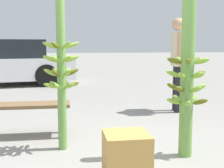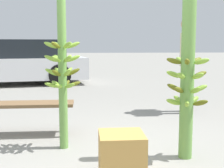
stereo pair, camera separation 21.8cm
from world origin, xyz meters
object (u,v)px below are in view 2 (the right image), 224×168
Objects in this scene: banana_stalk_left at (63,72)px; produce_crate at (122,155)px; market_bench at (21,108)px; parked_car at (12,63)px; banana_stalk_center at (187,78)px; vendor_person at (186,56)px.

banana_stalk_left is 4.18× the size of produce_crate.
parked_car is (-1.30, 5.34, 0.27)m from market_bench.
banana_stalk_center reaches higher than market_bench.
banana_stalk_center is 2.12m from market_bench.
produce_crate is at bearing -55.83° from banana_stalk_left.
banana_stalk_center is at bearing -17.99° from banana_stalk_left.
banana_stalk_center is 2.22m from vendor_person.
vendor_person is 2.98m from produce_crate.
banana_stalk_center is at bearing -27.08° from market_bench.
vendor_person is (0.68, 2.10, 0.14)m from banana_stalk_center.
banana_stalk_left is 2.58m from vendor_person.
market_bench is at bearing 123.13° from vendor_person.
vendor_person reaches higher than parked_car.
banana_stalk_left is 1.33m from banana_stalk_center.
banana_stalk_left is 0.36× the size of parked_car.
banana_stalk_center reaches higher than produce_crate.
banana_stalk_center is 1.26× the size of market_bench.
produce_crate is at bearing -50.10° from market_bench.
market_bench is at bearing 152.81° from banana_stalk_center.
market_bench is at bearing 136.96° from banana_stalk_left.
parked_car is at bearing 50.87° from vendor_person.
banana_stalk_center is at bearing 170.47° from vendor_person.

